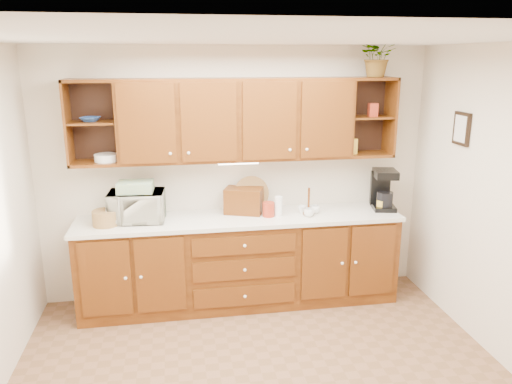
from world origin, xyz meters
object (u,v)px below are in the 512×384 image
object	(u,v)px
microwave	(137,206)
coffee_maker	(383,190)
bread_box	(244,201)
potted_plant	(378,56)

from	to	relation	value
microwave	coffee_maker	size ratio (longest dim) A/B	1.26
bread_box	coffee_maker	bearing A→B (deg)	16.94
coffee_maker	potted_plant	world-z (taller)	potted_plant
microwave	potted_plant	xyz separation A→B (m)	(2.40, 0.05, 1.40)
microwave	bread_box	size ratio (longest dim) A/B	1.42
bread_box	coffee_maker	xyz separation A→B (m)	(1.46, -0.08, 0.07)
microwave	potted_plant	distance (m)	2.78
microwave	bread_box	bearing A→B (deg)	8.20
microwave	potted_plant	world-z (taller)	potted_plant
bread_box	coffee_maker	world-z (taller)	coffee_maker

